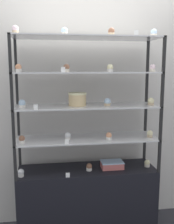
# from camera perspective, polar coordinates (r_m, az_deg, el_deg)

# --- Properties ---
(back_wall) EXTENTS (8.00, 0.05, 2.60)m
(back_wall) POSITION_cam_1_polar(r_m,az_deg,el_deg) (2.80, -1.05, 2.04)
(back_wall) COLOR silver
(back_wall) RESTS_ON ground_plane
(display_base) EXTENTS (1.33, 0.40, 0.69)m
(display_base) POSITION_cam_1_polar(r_m,az_deg,el_deg) (2.77, 0.00, -18.90)
(display_base) COLOR black
(display_base) RESTS_ON ground_plane
(display_riser_lower) EXTENTS (1.33, 0.40, 0.31)m
(display_riser_lower) POSITION_cam_1_polar(r_m,az_deg,el_deg) (2.53, 0.00, -6.06)
(display_riser_lower) COLOR black
(display_riser_lower) RESTS_ON display_base
(display_riser_middle) EXTENTS (1.33, 0.40, 0.31)m
(display_riser_middle) POSITION_cam_1_polar(r_m,az_deg,el_deg) (2.46, 0.00, 0.95)
(display_riser_middle) COLOR black
(display_riser_middle) RESTS_ON display_riser_lower
(display_riser_upper) EXTENTS (1.33, 0.40, 0.31)m
(display_riser_upper) POSITION_cam_1_polar(r_m,az_deg,el_deg) (2.44, 0.00, 8.23)
(display_riser_upper) COLOR black
(display_riser_upper) RESTS_ON display_riser_middle
(display_riser_top) EXTENTS (1.33, 0.40, 0.31)m
(display_riser_top) POSITION_cam_1_polar(r_m,az_deg,el_deg) (2.45, 0.00, 15.56)
(display_riser_top) COLOR black
(display_riser_top) RESTS_ON display_riser_upper
(layer_cake_centerpiece) EXTENTS (0.17, 0.17, 0.12)m
(layer_cake_centerpiece) POSITION_cam_1_polar(r_m,az_deg,el_deg) (2.44, -2.12, 2.84)
(layer_cake_centerpiece) COLOR #DBBC84
(layer_cake_centerpiece) RESTS_ON display_riser_middle
(sheet_cake_frosted) EXTENTS (0.22, 0.14, 0.07)m
(sheet_cake_frosted) POSITION_cam_1_polar(r_m,az_deg,el_deg) (2.63, 5.45, -11.33)
(sheet_cake_frosted) COLOR #C66660
(sheet_cake_frosted) RESTS_ON display_base
(cupcake_0) EXTENTS (0.06, 0.06, 0.07)m
(cupcake_0) POSITION_cam_1_polar(r_m,az_deg,el_deg) (2.50, -14.19, -12.72)
(cupcake_0) COLOR white
(cupcake_0) RESTS_ON display_base
(cupcake_1) EXTENTS (0.06, 0.06, 0.07)m
(cupcake_1) POSITION_cam_1_polar(r_m,az_deg,el_deg) (2.56, 0.47, -11.90)
(cupcake_1) COLOR white
(cupcake_1) RESTS_ON display_base
(cupcake_2) EXTENTS (0.06, 0.06, 0.07)m
(cupcake_2) POSITION_cam_1_polar(r_m,az_deg,el_deg) (2.72, 12.96, -10.83)
(cupcake_2) COLOR beige
(cupcake_2) RESTS_ON display_base
(price_tag_0) EXTENTS (0.04, 0.00, 0.04)m
(price_tag_0) POSITION_cam_1_polar(r_m,az_deg,el_deg) (2.42, -4.21, -13.53)
(price_tag_0) COLOR white
(price_tag_0) RESTS_ON display_base
(cupcake_3) EXTENTS (0.06, 0.06, 0.07)m
(cupcake_3) POSITION_cam_1_polar(r_m,az_deg,el_deg) (2.41, -13.99, -5.82)
(cupcake_3) COLOR white
(cupcake_3) RESTS_ON display_riser_lower
(cupcake_4) EXTENTS (0.06, 0.06, 0.07)m
(cupcake_4) POSITION_cam_1_polar(r_m,az_deg,el_deg) (2.45, -4.23, -5.28)
(cupcake_4) COLOR white
(cupcake_4) RESTS_ON display_riser_lower
(cupcake_5) EXTENTS (0.06, 0.06, 0.07)m
(cupcake_5) POSITION_cam_1_polar(r_m,az_deg,el_deg) (2.46, 4.77, -5.25)
(cupcake_5) COLOR white
(cupcake_5) RESTS_ON display_riser_lower
(cupcake_6) EXTENTS (0.06, 0.06, 0.07)m
(cupcake_6) POSITION_cam_1_polar(r_m,az_deg,el_deg) (2.60, 13.53, -4.65)
(cupcake_6) COLOR #CCB28C
(cupcake_6) RESTS_ON display_riser_lower
(price_tag_1) EXTENTS (0.04, 0.00, 0.04)m
(price_tag_1) POSITION_cam_1_polar(r_m,az_deg,el_deg) (2.32, -4.41, -6.42)
(price_tag_1) COLOR white
(price_tag_1) RESTS_ON display_riser_lower
(cupcake_7) EXTENTS (0.06, 0.06, 0.07)m
(cupcake_7) POSITION_cam_1_polar(r_m,az_deg,el_deg) (2.41, -13.96, 1.76)
(cupcake_7) COLOR white
(cupcake_7) RESTS_ON display_riser_middle
(cupcake_8) EXTENTS (0.06, 0.06, 0.07)m
(cupcake_8) POSITION_cam_1_polar(r_m,az_deg,el_deg) (2.45, 4.45, 2.15)
(cupcake_8) COLOR #CCB28C
(cupcake_8) RESTS_ON display_riser_middle
(cupcake_9) EXTENTS (0.06, 0.06, 0.07)m
(cupcake_9) POSITION_cam_1_polar(r_m,az_deg,el_deg) (2.56, 13.73, 2.22)
(cupcake_9) COLOR #CCB28C
(cupcake_9) RESTS_ON display_riser_middle
(price_tag_2) EXTENTS (0.04, 0.00, 0.04)m
(price_tag_2) POSITION_cam_1_polar(r_m,az_deg,el_deg) (2.25, -11.09, 1.07)
(price_tag_2) COLOR white
(price_tag_2) RESTS_ON display_riser_middle
(cupcake_10) EXTENTS (0.05, 0.05, 0.07)m
(cupcake_10) POSITION_cam_1_polar(r_m,az_deg,el_deg) (2.37, -14.71, 9.21)
(cupcake_10) COLOR white
(cupcake_10) RESTS_ON display_riser_upper
(cupcake_11) EXTENTS (0.05, 0.05, 0.07)m
(cupcake_11) POSITION_cam_1_polar(r_m,az_deg,el_deg) (2.34, -4.48, 9.49)
(cupcake_11) COLOR beige
(cupcake_11) RESTS_ON display_riser_upper
(cupcake_12) EXTENTS (0.05, 0.05, 0.07)m
(cupcake_12) POSITION_cam_1_polar(r_m,az_deg,el_deg) (2.40, 5.03, 9.48)
(cupcake_12) COLOR white
(cupcake_12) RESTS_ON display_riser_upper
(cupcake_13) EXTENTS (0.05, 0.05, 0.07)m
(cupcake_13) POSITION_cam_1_polar(r_m,az_deg,el_deg) (2.52, 14.07, 9.24)
(cupcake_13) COLOR beige
(cupcake_13) RESTS_ON display_riser_upper
(price_tag_3) EXTENTS (0.04, 0.00, 0.04)m
(price_tag_3) POSITION_cam_1_polar(r_m,az_deg,el_deg) (2.23, -5.24, 9.18)
(price_tag_3) COLOR white
(price_tag_3) RESTS_ON display_riser_upper
(cupcake_14) EXTENTS (0.06, 0.06, 0.07)m
(cupcake_14) POSITION_cam_1_polar(r_m,az_deg,el_deg) (2.34, -15.35, 16.87)
(cupcake_14) COLOR #CCB28C
(cupcake_14) RESTS_ON display_riser_top
(cupcake_15) EXTENTS (0.06, 0.06, 0.07)m
(cupcake_15) POSITION_cam_1_polar(r_m,az_deg,el_deg) (2.38, -4.93, 17.03)
(cupcake_15) COLOR beige
(cupcake_15) RESTS_ON display_riser_top
(cupcake_16) EXTENTS (0.06, 0.06, 0.07)m
(cupcake_16) POSITION_cam_1_polar(r_m,az_deg,el_deg) (2.40, 5.33, 16.96)
(cupcake_16) COLOR #CCB28C
(cupcake_16) RESTS_ON display_riser_top
(cupcake_17) EXTENTS (0.06, 0.06, 0.07)m
(cupcake_17) POSITION_cam_1_polar(r_m,az_deg,el_deg) (2.54, 14.33, 16.29)
(cupcake_17) COLOR beige
(cupcake_17) RESTS_ON display_riser_top
(price_tag_4) EXTENTS (0.04, 0.00, 0.04)m
(price_tag_4) POSITION_cam_1_polar(r_m,az_deg,el_deg) (2.37, 10.69, 16.65)
(price_tag_4) COLOR white
(price_tag_4) RESTS_ON display_riser_top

